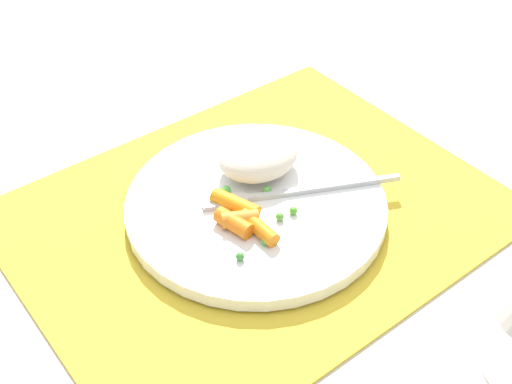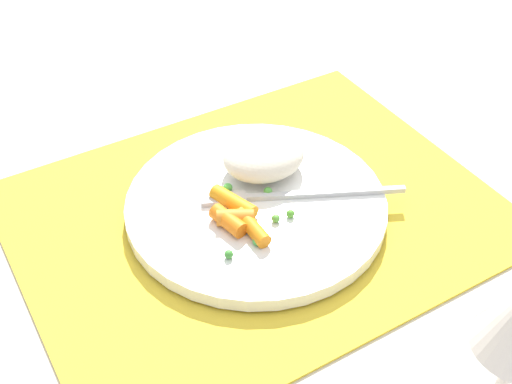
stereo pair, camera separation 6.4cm
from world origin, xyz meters
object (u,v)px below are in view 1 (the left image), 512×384
rice_mound (258,155)px  carrot_portion (241,217)px  plate (256,205)px  fork (282,194)px

rice_mound → carrot_portion: rice_mound is taller
plate → carrot_portion: size_ratio=2.85×
plate → carrot_portion: carrot_portion is taller
plate → fork: bearing=154.2°
carrot_portion → fork: size_ratio=0.48×
fork → rice_mound: bearing=-97.3°
fork → carrot_portion: bearing=6.0°
rice_mound → fork: (0.01, 0.05, -0.02)m
carrot_portion → plate: bearing=-151.1°
plate → fork: size_ratio=1.38×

